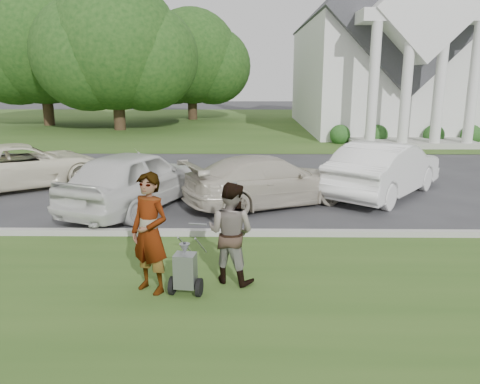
{
  "coord_description": "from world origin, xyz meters",
  "views": [
    {
      "loc": [
        0.45,
        -9.4,
        3.48
      ],
      "look_at": [
        0.33,
        0.0,
        1.16
      ],
      "focal_mm": 35.0,
      "sensor_mm": 36.0,
      "label": 1
    }
  ],
  "objects_px": {
    "parking_meter_near": "(235,206)",
    "car_c": "(269,181)",
    "tree_back": "(191,61)",
    "striping_cart": "(186,271)",
    "person_right": "(231,233)",
    "church": "(375,38)",
    "person_left": "(150,234)",
    "car_a": "(24,166)",
    "car_b": "(135,179)",
    "tree_far": "(42,44)",
    "tree_left": "(115,51)",
    "car_d": "(385,169)"
  },
  "relations": [
    {
      "from": "parking_meter_near",
      "to": "car_c",
      "type": "height_order",
      "value": "car_c"
    },
    {
      "from": "tree_back",
      "to": "striping_cart",
      "type": "relative_size",
      "value": 8.88
    },
    {
      "from": "striping_cart",
      "to": "car_c",
      "type": "relative_size",
      "value": 0.23
    },
    {
      "from": "person_right",
      "to": "car_c",
      "type": "bearing_deg",
      "value": -75.66
    },
    {
      "from": "church",
      "to": "person_left",
      "type": "height_order",
      "value": "church"
    },
    {
      "from": "car_a",
      "to": "car_b",
      "type": "height_order",
      "value": "car_b"
    },
    {
      "from": "person_right",
      "to": "car_a",
      "type": "bearing_deg",
      "value": -21.78
    },
    {
      "from": "tree_far",
      "to": "car_b",
      "type": "relative_size",
      "value": 2.43
    },
    {
      "from": "tree_left",
      "to": "car_b",
      "type": "xyz_separation_m",
      "value": [
        5.49,
        -19.17,
        -4.29
      ]
    },
    {
      "from": "tree_far",
      "to": "parking_meter_near",
      "type": "bearing_deg",
      "value": -60.34
    },
    {
      "from": "person_left",
      "to": "car_c",
      "type": "distance_m",
      "value": 5.88
    },
    {
      "from": "tree_left",
      "to": "car_c",
      "type": "relative_size",
      "value": 2.24
    },
    {
      "from": "tree_left",
      "to": "car_b",
      "type": "bearing_deg",
      "value": -74.03
    },
    {
      "from": "person_left",
      "to": "car_c",
      "type": "relative_size",
      "value": 0.42
    },
    {
      "from": "person_right",
      "to": "parking_meter_near",
      "type": "distance_m",
      "value": 1.82
    },
    {
      "from": "tree_back",
      "to": "striping_cart",
      "type": "xyz_separation_m",
      "value": [
        3.49,
        -32.36,
        -4.31
      ]
    },
    {
      "from": "striping_cart",
      "to": "person_left",
      "type": "relative_size",
      "value": 0.54
    },
    {
      "from": "church",
      "to": "person_right",
      "type": "xyz_separation_m",
      "value": [
        -8.8,
        -24.94,
        -5.06
      ]
    },
    {
      "from": "person_right",
      "to": "car_b",
      "type": "distance_m",
      "value": 5.39
    },
    {
      "from": "person_right",
      "to": "car_d",
      "type": "distance_m",
      "value": 7.57
    },
    {
      "from": "tree_far",
      "to": "car_b",
      "type": "bearing_deg",
      "value": -62.61
    },
    {
      "from": "parking_meter_near",
      "to": "car_d",
      "type": "xyz_separation_m",
      "value": [
        4.38,
        4.34,
        -0.05
      ]
    },
    {
      "from": "tree_left",
      "to": "tree_far",
      "type": "distance_m",
      "value": 6.73
    },
    {
      "from": "parking_meter_near",
      "to": "car_b",
      "type": "bearing_deg",
      "value": 134.18
    },
    {
      "from": "tree_far",
      "to": "person_right",
      "type": "relative_size",
      "value": 6.6
    },
    {
      "from": "person_right",
      "to": "parking_meter_near",
      "type": "bearing_deg",
      "value": -66.51
    },
    {
      "from": "tree_left",
      "to": "striping_cart",
      "type": "relative_size",
      "value": 9.81
    },
    {
      "from": "tree_left",
      "to": "car_c",
      "type": "distance_m",
      "value": 21.32
    },
    {
      "from": "tree_left",
      "to": "person_right",
      "type": "distance_m",
      "value": 25.55
    },
    {
      "from": "person_left",
      "to": "car_a",
      "type": "xyz_separation_m",
      "value": [
        -5.57,
        7.52,
        -0.29
      ]
    },
    {
      "from": "tree_far",
      "to": "tree_back",
      "type": "height_order",
      "value": "tree_far"
    },
    {
      "from": "tree_back",
      "to": "striping_cart",
      "type": "bearing_deg",
      "value": -83.84
    },
    {
      "from": "person_right",
      "to": "car_c",
      "type": "height_order",
      "value": "person_right"
    },
    {
      "from": "tree_back",
      "to": "parking_meter_near",
      "type": "xyz_separation_m",
      "value": [
        4.23,
        -30.0,
        -3.87
      ]
    },
    {
      "from": "car_b",
      "to": "car_d",
      "type": "distance_m",
      "value": 7.28
    },
    {
      "from": "tree_left",
      "to": "person_left",
      "type": "relative_size",
      "value": 5.31
    },
    {
      "from": "church",
      "to": "car_a",
      "type": "height_order",
      "value": "church"
    },
    {
      "from": "tree_left",
      "to": "tree_back",
      "type": "xyz_separation_m",
      "value": [
        4.0,
        8.0,
        -0.38
      ]
    },
    {
      "from": "church",
      "to": "tree_far",
      "type": "xyz_separation_m",
      "value": [
        -23.01,
        1.87,
        -0.25
      ]
    },
    {
      "from": "church",
      "to": "car_b",
      "type": "xyz_separation_m",
      "value": [
        -11.53,
        -20.3,
        -5.12
      ]
    },
    {
      "from": "parking_meter_near",
      "to": "car_a",
      "type": "xyz_separation_m",
      "value": [
        -6.89,
        5.3,
        -0.15
      ]
    },
    {
      "from": "tree_left",
      "to": "car_c",
      "type": "xyz_separation_m",
      "value": [
        9.09,
        -18.76,
        -4.42
      ]
    },
    {
      "from": "striping_cart",
      "to": "parking_meter_near",
      "type": "relative_size",
      "value": 0.79
    },
    {
      "from": "tree_left",
      "to": "tree_far",
      "type": "bearing_deg",
      "value": 153.44
    },
    {
      "from": "tree_left",
      "to": "person_left",
      "type": "xyz_separation_m",
      "value": [
        6.91,
        -24.22,
        -4.11
      ]
    },
    {
      "from": "car_b",
      "to": "parking_meter_near",
      "type": "bearing_deg",
      "value": 156.11
    },
    {
      "from": "striping_cart",
      "to": "church",
      "type": "bearing_deg",
      "value": 77.84
    },
    {
      "from": "tree_left",
      "to": "car_c",
      "type": "bearing_deg",
      "value": -64.14
    },
    {
      "from": "car_c",
      "to": "car_d",
      "type": "relative_size",
      "value": 0.96
    },
    {
      "from": "car_a",
      "to": "person_left",
      "type": "bearing_deg",
      "value": -179.36
    }
  ]
}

